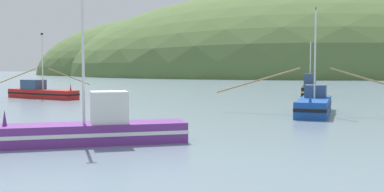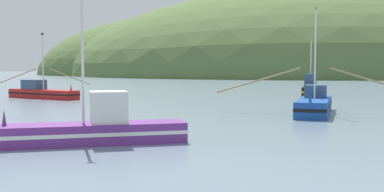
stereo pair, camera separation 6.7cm
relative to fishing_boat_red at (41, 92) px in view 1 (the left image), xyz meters
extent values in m
ellipsoid|color=#516B38|center=(28.93, 143.65, -0.68)|extent=(118.71, 94.97, 48.25)
ellipsoid|color=#516B38|center=(81.59, 131.28, -0.68)|extent=(196.64, 157.31, 65.23)
ellipsoid|color=#516B38|center=(92.99, 170.01, -0.68)|extent=(198.64, 158.91, 75.26)
cube|color=red|center=(0.19, -0.16, -0.21)|extent=(8.24, 7.14, 0.94)
cube|color=black|center=(0.19, -0.16, -0.16)|extent=(8.32, 7.21, 0.17)
cone|color=red|center=(3.49, -2.83, 0.61)|extent=(0.28, 0.28, 0.70)
cube|color=#334C6B|center=(-0.92, 0.75, 0.78)|extent=(2.85, 2.72, 1.02)
cylinder|color=silver|center=(0.26, -0.21, 3.12)|extent=(0.12, 0.12, 5.72)
cube|color=black|center=(0.26, -0.21, 6.10)|extent=(0.30, 0.25, 0.20)
cylinder|color=#997F4C|center=(2.62, 2.84, 1.52)|extent=(3.91, 4.78, 2.03)
cylinder|color=#997F4C|center=(-2.24, -3.15, 1.52)|extent=(3.91, 4.78, 2.03)
cube|color=#6B2D84|center=(8.41, -29.97, -0.23)|extent=(8.24, 2.95, 0.90)
cube|color=white|center=(8.41, -29.97, -0.18)|extent=(8.33, 2.98, 0.16)
cone|color=#6B2D84|center=(4.73, -30.49, 0.57)|extent=(0.23, 0.23, 0.70)
cube|color=silver|center=(9.04, -29.88, 0.93)|extent=(1.78, 1.71, 1.41)
cylinder|color=silver|center=(7.96, -30.03, 2.92)|extent=(0.12, 0.12, 5.39)
cube|color=#19479E|center=(22.77, -18.81, -0.12)|extent=(5.41, 8.52, 1.12)
cube|color=black|center=(22.77, -18.81, -0.06)|extent=(5.46, 8.60, 0.20)
cone|color=#19479E|center=(21.14, -22.33, 0.79)|extent=(0.27, 0.27, 0.70)
cube|color=#334C6B|center=(23.26, -17.76, 0.90)|extent=(2.08, 2.20, 0.92)
cylinder|color=silver|center=(22.77, -18.81, 3.56)|extent=(0.12, 0.12, 6.23)
cube|color=black|center=(22.77, -18.81, 6.79)|extent=(0.18, 0.34, 0.20)
cylinder|color=#997F4C|center=(26.50, -20.54, 1.67)|extent=(5.68, 2.72, 1.97)
cylinder|color=#997F4C|center=(19.04, -17.08, 1.67)|extent=(5.68, 2.72, 1.97)
cube|color=black|center=(29.73, 0.57, -0.14)|extent=(4.05, 6.76, 1.08)
cube|color=gold|center=(29.73, 0.57, -0.09)|extent=(4.09, 6.83, 0.19)
cone|color=black|center=(30.84, 3.38, 0.75)|extent=(0.26, 0.26, 0.70)
cube|color=#334C6B|center=(29.37, -0.34, 1.14)|extent=(1.73, 1.76, 1.49)
cylinder|color=silver|center=(29.73, 0.58, 2.95)|extent=(0.12, 0.12, 5.10)
cube|color=gold|center=(29.73, 0.58, 5.62)|extent=(0.16, 0.35, 0.20)
camera|label=1|loc=(10.40, -50.76, 2.75)|focal=43.68mm
camera|label=2|loc=(10.46, -50.77, 2.75)|focal=43.68mm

